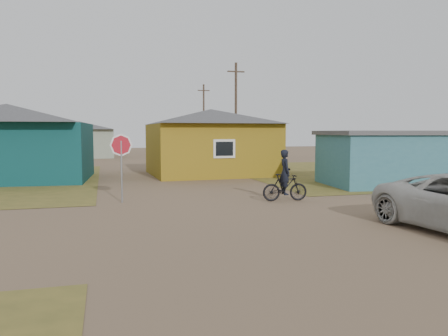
{
  "coord_description": "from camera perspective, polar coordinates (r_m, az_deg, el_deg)",
  "views": [
    {
      "loc": [
        -3.69,
        -11.43,
        2.54
      ],
      "look_at": [
        0.29,
        3.0,
        1.3
      ],
      "focal_mm": 35.0,
      "sensor_mm": 36.0,
      "label": 1
    }
  ],
  "objects": [
    {
      "name": "house_yellow",
      "position": [
        26.18,
        -1.73,
        3.55
      ],
      "size": [
        7.72,
        6.76,
        3.9
      ],
      "color": "olive",
      "rests_on": "ground"
    },
    {
      "name": "house_teal",
      "position": [
        25.4,
        -26.36,
        3.14
      ],
      "size": [
        8.93,
        7.08,
        4.0
      ],
      "color": "#0A3537",
      "rests_on": "ground"
    },
    {
      "name": "utility_pole_near",
      "position": [
        34.99,
        1.56,
        7.34
      ],
      "size": [
        1.4,
        0.2,
        8.0
      ],
      "color": "#443429",
      "rests_on": "ground"
    },
    {
      "name": "grass_ne",
      "position": [
        30.27,
        20.43,
        -0.37
      ],
      "size": [
        20.0,
        18.0,
        0.0
      ],
      "primitive_type": "cube",
      "color": "olive",
      "rests_on": "ground"
    },
    {
      "name": "house_pale_west",
      "position": [
        45.5,
        -18.35,
        3.63
      ],
      "size": [
        7.04,
        6.15,
        3.6
      ],
      "color": "gray",
      "rests_on": "ground"
    },
    {
      "name": "house_pale_north",
      "position": [
        58.36,
        -25.62,
        3.49
      ],
      "size": [
        6.28,
        5.81,
        3.4
      ],
      "color": "gray",
      "rests_on": "ground"
    },
    {
      "name": "cyclist",
      "position": [
        16.2,
        7.97,
        -1.87
      ],
      "size": [
        1.72,
        0.65,
        1.9
      ],
      "color": "black",
      "rests_on": "ground"
    },
    {
      "name": "house_beige_east",
      "position": [
        53.23,
        -0.5,
        3.99
      ],
      "size": [
        6.95,
        6.05,
        3.6
      ],
      "color": "tan",
      "rests_on": "ground"
    },
    {
      "name": "stop_sign",
      "position": [
        16.0,
        -13.28,
        2.04
      ],
      "size": [
        0.8,
        0.21,
        2.48
      ],
      "color": "gray",
      "rests_on": "ground"
    },
    {
      "name": "ground",
      "position": [
        12.28,
        2.44,
        -7.2
      ],
      "size": [
        120.0,
        120.0,
        0.0
      ],
      "primitive_type": "plane",
      "color": "brown"
    },
    {
      "name": "utility_pole_far",
      "position": [
        50.71,
        -2.66,
        6.53
      ],
      "size": [
        1.4,
        0.2,
        8.0
      ],
      "color": "#443429",
      "rests_on": "ground"
    },
    {
      "name": "shed_turquoise",
      "position": [
        22.29,
        20.9,
        1.26
      ],
      "size": [
        6.71,
        4.93,
        2.6
      ],
      "color": "#39727D",
      "rests_on": "ground"
    }
  ]
}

